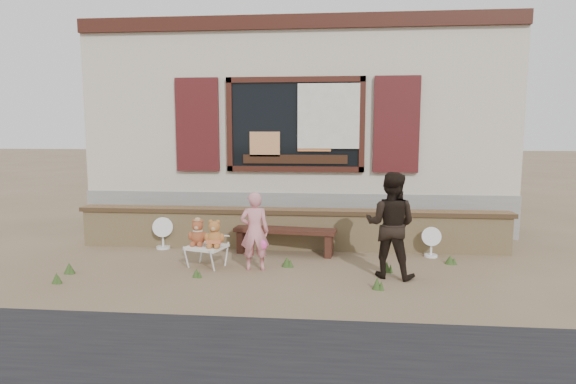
# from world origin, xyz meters

# --- Properties ---
(ground) EXTENTS (80.00, 80.00, 0.00)m
(ground) POSITION_xyz_m (0.00, 0.00, 0.00)
(ground) COLOR brown
(ground) RESTS_ON ground
(shopfront) EXTENTS (8.04, 5.13, 4.00)m
(shopfront) POSITION_xyz_m (0.00, 4.49, 2.00)
(shopfront) COLOR #A19882
(shopfront) RESTS_ON ground
(brick_wall) EXTENTS (7.10, 0.36, 0.67)m
(brick_wall) POSITION_xyz_m (0.00, 1.00, 0.34)
(brick_wall) COLOR tan
(brick_wall) RESTS_ON ground
(bench) EXTENTS (1.64, 0.53, 0.41)m
(bench) POSITION_xyz_m (-0.05, 0.64, 0.30)
(bench) COLOR #341912
(bench) RESTS_ON ground
(folding_chair) EXTENTS (0.62, 0.58, 0.31)m
(folding_chair) POSITION_xyz_m (-1.10, -0.18, 0.28)
(folding_chair) COLOR silver
(folding_chair) RESTS_ON ground
(teddy_bear_left) EXTENTS (0.34, 0.32, 0.38)m
(teddy_bear_left) POSITION_xyz_m (-1.24, -0.14, 0.50)
(teddy_bear_left) COLOR brown
(teddy_bear_left) RESTS_ON folding_chair
(teddy_bear_right) EXTENTS (0.35, 0.33, 0.40)m
(teddy_bear_right) POSITION_xyz_m (-0.97, -0.22, 0.51)
(teddy_bear_right) COLOR brown
(teddy_bear_right) RESTS_ON folding_chair
(child) EXTENTS (0.43, 0.31, 1.11)m
(child) POSITION_xyz_m (-0.39, -0.26, 0.55)
(child) COLOR pink
(child) RESTS_ON ground
(adult) EXTENTS (0.82, 0.73, 1.41)m
(adult) POSITION_xyz_m (1.47, -0.40, 0.71)
(adult) COLOR black
(adult) RESTS_ON ground
(fan_left) EXTENTS (0.34, 0.22, 0.53)m
(fan_left) POSITION_xyz_m (-2.10, 0.80, 0.27)
(fan_left) COLOR silver
(fan_left) RESTS_ON ground
(fan_right) EXTENTS (0.31, 0.20, 0.48)m
(fan_right) POSITION_xyz_m (2.22, 0.68, 0.24)
(fan_right) COLOR white
(fan_right) RESTS_ON ground
(grass_tufts) EXTENTS (5.49, 1.53, 0.15)m
(grass_tufts) POSITION_xyz_m (-0.23, -0.41, 0.07)
(grass_tufts) COLOR #324B1E
(grass_tufts) RESTS_ON ground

